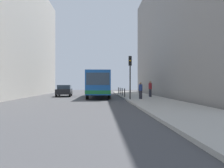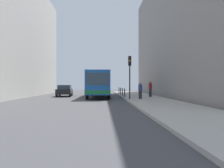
{
  "view_description": "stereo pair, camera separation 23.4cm",
  "coord_description": "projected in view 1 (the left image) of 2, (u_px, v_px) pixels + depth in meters",
  "views": [
    {
      "loc": [
        0.76,
        -22.42,
        1.56
      ],
      "look_at": [
        2.03,
        2.15,
        1.6
      ],
      "focal_mm": 34.92,
      "sensor_mm": 36.0,
      "label": 1
    },
    {
      "loc": [
        1.0,
        -22.43,
        1.56
      ],
      "look_at": [
        2.03,
        2.15,
        1.6
      ],
      "focal_mm": 34.92,
      "sensor_mm": 36.0,
      "label": 2
    }
  ],
  "objects": [
    {
      "name": "ground_plane",
      "position": [
        93.0,
        100.0,
        22.34
      ],
      "size": [
        80.0,
        80.0,
        0.0
      ],
      "primitive_type": "plane",
      "color": "#424244"
    },
    {
      "name": "sidewalk",
      "position": [
        145.0,
        99.0,
        22.62
      ],
      "size": [
        4.4,
        40.0,
        0.15
      ],
      "primitive_type": "cube",
      "color": "#ADA89E",
      "rests_on": "ground"
    },
    {
      "name": "building_right",
      "position": [
        187.0,
        31.0,
        26.95
      ],
      "size": [
        7.0,
        32.0,
        16.32
      ],
      "primitive_type": "cube",
      "color": "gray",
      "rests_on": "ground"
    },
    {
      "name": "bus",
      "position": [
        99.0,
        83.0,
        26.63
      ],
      "size": [
        2.68,
        11.06,
        3.0
      ],
      "rotation": [
        0.0,
        0.0,
        3.13
      ],
      "color": "#19519E",
      "rests_on": "ground"
    },
    {
      "name": "car_beside_bus",
      "position": [
        64.0,
        90.0,
        28.31
      ],
      "size": [
        2.12,
        4.52,
        1.48
      ],
      "rotation": [
        0.0,
        0.0,
        3.21
      ],
      "color": "black",
      "rests_on": "ground"
    },
    {
      "name": "traffic_light",
      "position": [
        130.0,
        69.0,
        20.66
      ],
      "size": [
        0.28,
        0.33,
        4.1
      ],
      "color": "black",
      "rests_on": "sidewalk"
    },
    {
      "name": "bollard_near",
      "position": [
        125.0,
        93.0,
        24.5
      ],
      "size": [
        0.11,
        0.11,
        0.95
      ],
      "primitive_type": "cylinder",
      "color": "black",
      "rests_on": "sidewalk"
    },
    {
      "name": "bollard_mid",
      "position": [
        122.0,
        92.0,
        27.33
      ],
      "size": [
        0.11,
        0.11,
        0.95
      ],
      "primitive_type": "cylinder",
      "color": "black",
      "rests_on": "sidewalk"
    },
    {
      "name": "bollard_far",
      "position": [
        120.0,
        91.0,
        30.16
      ],
      "size": [
        0.11,
        0.11,
        0.95
      ],
      "primitive_type": "cylinder",
      "color": "black",
      "rests_on": "sidewalk"
    },
    {
      "name": "bollard_farthest",
      "position": [
        118.0,
        91.0,
        32.99
      ],
      "size": [
        0.11,
        0.11,
        0.95
      ],
      "primitive_type": "cylinder",
      "color": "black",
      "rests_on": "sidewalk"
    },
    {
      "name": "pedestrian_near_signal",
      "position": [
        141.0,
        91.0,
        21.16
      ],
      "size": [
        0.38,
        0.38,
        1.63
      ],
      "rotation": [
        0.0,
        0.0,
        4.77
      ],
      "color": "#26262D",
      "rests_on": "sidewalk"
    },
    {
      "name": "pedestrian_mid_sidewalk",
      "position": [
        150.0,
        89.0,
        24.74
      ],
      "size": [
        0.38,
        0.38,
        1.8
      ],
      "rotation": [
        0.0,
        0.0,
        1.95
      ],
      "color": "#26262D",
      "rests_on": "sidewalk"
    }
  ]
}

